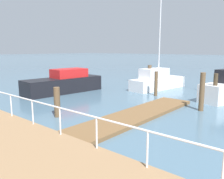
{
  "coord_description": "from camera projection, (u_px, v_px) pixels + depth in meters",
  "views": [
    {
      "loc": [
        -8.3,
        4.29,
        3.62
      ],
      "look_at": [
        1.08,
        12.34,
        1.47
      ],
      "focal_mm": 37.34,
      "sensor_mm": 36.0,
      "label": 1
    }
  ],
  "objects": [
    {
      "name": "dock_piling_0",
      "position": [
        149.0,
        77.0,
        21.02
      ],
      "size": [
        0.34,
        0.34,
        2.21
      ],
      "primitive_type": "cylinder",
      "color": "brown",
      "rests_on": "ground_plane"
    },
    {
      "name": "dock_piling_5",
      "position": [
        202.0,
        92.0,
        13.69
      ],
      "size": [
        0.3,
        0.3,
        2.28
      ],
      "primitive_type": "cylinder",
      "color": "brown",
      "rests_on": "ground_plane"
    },
    {
      "name": "dock_piling_1",
      "position": [
        156.0,
        84.0,
        18.2
      ],
      "size": [
        0.26,
        0.26,
        1.92
      ],
      "primitive_type": "cylinder",
      "color": "brown",
      "rests_on": "ground_plane"
    },
    {
      "name": "boardwalk_railing",
      "position": [
        77.0,
        118.0,
        8.14
      ],
      "size": [
        0.06,
        29.06,
        1.08
      ],
      "color": "white",
      "rests_on": "boardwalk"
    },
    {
      "name": "moored_boat_2",
      "position": [
        64.0,
        83.0,
        19.68
      ],
      "size": [
        6.9,
        2.68,
        1.97
      ],
      "color": "black",
      "rests_on": "ground_plane"
    },
    {
      "name": "dock_piling_4",
      "position": [
        215.0,
        89.0,
        15.28
      ],
      "size": [
        0.27,
        0.27,
        2.06
      ],
      "primitive_type": "cylinder",
      "color": "#473826",
      "rests_on": "ground_plane"
    },
    {
      "name": "floating_dock",
      "position": [
        134.0,
        116.0,
        12.48
      ],
      "size": [
        10.2,
        2.0,
        0.18
      ],
      "primitive_type": "cube",
      "color": "brown",
      "rests_on": "ground_plane"
    },
    {
      "name": "dock_piling_3",
      "position": [
        57.0,
        102.0,
        12.5
      ],
      "size": [
        0.33,
        0.33,
        1.63
      ],
      "primitive_type": "cylinder",
      "color": "brown",
      "rests_on": "ground_plane"
    },
    {
      "name": "moored_boat_1",
      "position": [
        157.0,
        81.0,
        21.31
      ],
      "size": [
        6.17,
        2.65,
        9.25
      ],
      "color": "white",
      "rests_on": "ground_plane"
    },
    {
      "name": "ground_plane",
      "position": [
        23.0,
        100.0,
        16.91
      ],
      "size": [
        300.0,
        300.0,
        0.0
      ],
      "primitive_type": "plane",
      "color": "slate"
    }
  ]
}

